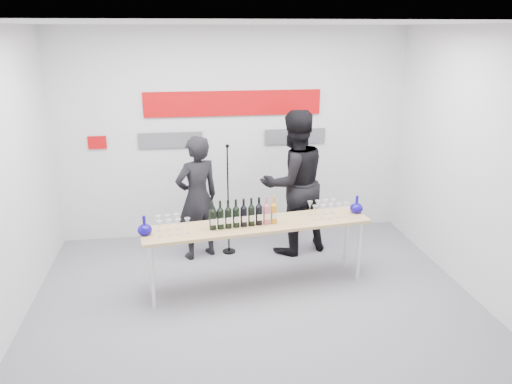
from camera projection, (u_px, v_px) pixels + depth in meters
ground at (254, 297)px, 5.76m from camera, size 5.00×5.00×0.00m
back_wall at (234, 134)px, 7.17m from camera, size 5.00×0.04×3.00m
signage at (230, 114)px, 7.04m from camera, size 3.38×0.02×0.79m
tasting_table at (257, 228)px, 5.80m from camera, size 2.70×0.86×0.80m
wine_bottles at (244, 213)px, 5.65m from camera, size 0.80×0.17×0.33m
decanter_left at (144, 225)px, 5.44m from camera, size 0.16×0.16×0.21m
decanter_right at (357, 204)px, 6.10m from camera, size 0.16×0.16×0.21m
glasses_left at (171, 225)px, 5.48m from camera, size 0.38×0.25×0.18m
glasses_right at (326, 209)px, 5.96m from camera, size 0.48×0.26×0.18m
presenter_left at (197, 198)px, 6.54m from camera, size 0.72×0.62×1.66m
presenter_right at (294, 183)px, 6.68m from camera, size 1.13×0.99×1.96m
mic_stand at (229, 221)px, 6.77m from camera, size 0.18×0.18×1.53m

